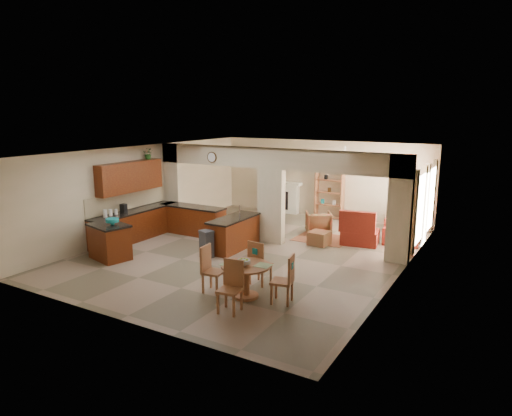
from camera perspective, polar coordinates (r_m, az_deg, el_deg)
The scene contains 39 objects.
floor at distance 12.86m, azimuth -0.25°, elevation -5.35°, with size 10.00×10.00×0.00m, color #88725E.
ceiling at distance 12.32m, azimuth -0.26°, elevation 7.18°, with size 10.00×10.00×0.00m, color white.
wall_back at distance 16.96m, azimuth 8.32°, elevation 3.63°, with size 8.00×8.00×0.00m, color beige.
wall_front at distance 8.70m, azimuth -17.18°, elevation -4.84°, with size 8.00×8.00×0.00m, color beige.
wall_left at distance 14.91m, azimuth -13.66°, elevation 2.26°, with size 10.00×10.00×0.00m, color beige.
wall_right at distance 11.09m, azimuth 17.89°, elevation -1.28°, with size 10.00×10.00×0.00m, color beige.
partition_left_pier at distance 15.44m, azimuth -10.29°, elevation 2.74°, with size 0.60×0.25×2.80m, color beige.
partition_center_pier at distance 13.43m, azimuth 1.90°, elevation 0.24°, with size 0.80×0.25×2.20m, color beige.
partition_right_pier at distance 12.11m, azimuth 17.53°, elevation -0.17°, with size 0.60×0.25×2.80m, color beige.
partition_header at distance 13.22m, azimuth 1.95°, elevation 6.19°, with size 8.00×0.25×0.60m, color beige.
kitchen_counter at distance 14.42m, azimuth -12.02°, elevation -1.78°, with size 2.52×3.29×1.48m.
upper_cabinets at distance 14.14m, azimuth -15.46°, elevation 3.78°, with size 0.35×2.40×0.90m, color #3C0E07.
peninsula at distance 12.95m, azimuth -2.80°, elevation -3.15°, with size 0.70×1.85×0.91m.
wall_clock at distance 14.15m, azimuth -5.55°, elevation 6.33°, with size 0.34×0.34×0.03m, color #52391B.
rug at distance 14.17m, azimuth 8.28°, elevation -3.81°, with size 1.60×1.30×0.01m, color brown.
fireplace at distance 17.59m, azimuth 3.20°, elevation 1.44°, with size 1.60×0.35×1.20m.
shelving_unit at distance 16.75m, azimuth 9.15°, elevation 1.76°, with size 1.00×0.32×1.80m, color #9D6036.
window_a at distance 13.35m, azimuth 19.85°, elevation -0.11°, with size 0.02×0.90×1.90m, color white.
window_b at distance 15.00m, azimuth 21.04°, elevation 1.08°, with size 0.02×0.90×1.90m, color white.
glazed_door at distance 14.20m, azimuth 20.44°, elevation -0.08°, with size 0.02×0.70×2.10m, color white.
drape_a_left at distance 12.78m, azimuth 19.18°, elevation -0.58°, with size 0.10×0.28×2.30m, color #431C1B.
drape_a_right at distance 13.94m, azimuth 20.14°, elevation 0.36°, with size 0.10×0.28×2.30m, color #431C1B.
drape_b_left at distance 14.42m, azimuth 20.50°, elevation 0.70°, with size 0.10×0.28×2.30m, color #431C1B.
drape_b_right at distance 15.59m, azimuth 21.26°, elevation 1.45°, with size 0.10×0.28×2.30m, color #431C1B.
ceiling_fan at distance 14.44m, azimuth 11.04°, elevation 6.72°, with size 1.00×1.00×0.10m, color white.
kitchen_island at distance 12.65m, azimuth -17.82°, elevation -4.02°, with size 1.24×1.01×0.94m.
teal_bowl at distance 12.48m, azimuth -17.52°, elevation -1.62°, with size 0.34×0.34×0.16m, color #138186.
trash_can at distance 12.27m, azimuth -6.19°, elevation -4.63°, with size 0.32×0.27×0.68m, color #313134.
dining_table at distance 9.63m, azimuth -1.26°, elevation -8.41°, with size 1.04×1.04×0.71m.
fruit_bowl at distance 9.48m, azimuth -1.55°, elevation -6.80°, with size 0.28×0.28×0.15m, color #92BB28.
sofa at distance 14.91m, azimuth 18.03°, elevation -2.02°, with size 1.00×2.57×0.75m, color maroon.
chaise at distance 13.82m, azimuth 12.87°, elevation -3.53°, with size 1.04×0.85×0.41m, color maroon.
armchair at distance 14.64m, azimuth 7.82°, elevation -1.85°, with size 0.77×0.79×0.72m, color maroon.
ottoman at distance 13.49m, azimuth 7.90°, elevation -3.75°, with size 0.55×0.55×0.40m, color maroon.
plant at distance 14.65m, azimuth -13.30°, elevation 6.63°, with size 0.31×0.27×0.35m, color #1E4713.
chair_north at distance 10.25m, azimuth 0.29°, elevation -6.69°, with size 0.46×0.46×1.02m.
chair_east at distance 9.33m, azimuth 3.79°, elevation -8.65°, with size 0.50×0.50×1.02m.
chair_south at distance 9.00m, azimuth -3.08°, elevation -9.44°, with size 0.47×0.47×1.02m.
chair_west at distance 9.95m, azimuth -5.77°, elevation -7.34°, with size 0.46×0.46×1.02m.
Camera 1 is at (6.20, -10.60, 3.85)m, focal length 32.00 mm.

